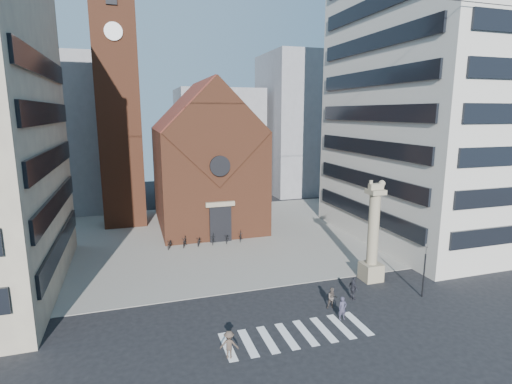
% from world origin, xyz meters
% --- Properties ---
extents(ground, '(120.00, 120.00, 0.00)m').
position_xyz_m(ground, '(0.00, 0.00, 0.00)').
color(ground, black).
rests_on(ground, ground).
extents(piazza, '(46.00, 30.00, 0.05)m').
position_xyz_m(piazza, '(0.00, 19.00, 0.03)').
color(piazza, gray).
rests_on(piazza, ground).
extents(zebra_crossing, '(10.20, 3.20, 0.01)m').
position_xyz_m(zebra_crossing, '(0.55, -3.00, 0.01)').
color(zebra_crossing, white).
rests_on(zebra_crossing, ground).
extents(church, '(12.00, 16.65, 18.00)m').
position_xyz_m(church, '(0.00, 25.04, 7.98)').
color(church, brown).
rests_on(church, ground).
extents(campanile, '(5.50, 5.50, 31.20)m').
position_xyz_m(campanile, '(-10.00, 28.00, 15.74)').
color(campanile, brown).
rests_on(campanile, ground).
extents(building_right, '(18.00, 22.00, 32.00)m').
position_xyz_m(building_right, '(24.00, 12.00, 16.00)').
color(building_right, '#B9B2A7').
rests_on(building_right, ground).
extents(bg_block_left, '(16.00, 14.00, 22.00)m').
position_xyz_m(bg_block_left, '(-20.00, 40.00, 11.00)').
color(bg_block_left, gray).
rests_on(bg_block_left, ground).
extents(bg_block_mid, '(14.00, 12.00, 18.00)m').
position_xyz_m(bg_block_mid, '(6.00, 45.00, 9.00)').
color(bg_block_mid, gray).
rests_on(bg_block_mid, ground).
extents(bg_block_right, '(16.00, 14.00, 24.00)m').
position_xyz_m(bg_block_right, '(22.00, 42.00, 12.00)').
color(bg_block_right, gray).
rests_on(bg_block_right, ground).
extents(lion_column, '(1.63, 1.60, 8.68)m').
position_xyz_m(lion_column, '(10.01, 3.00, 3.46)').
color(lion_column, gray).
rests_on(lion_column, ground).
extents(traffic_light, '(0.13, 0.16, 4.30)m').
position_xyz_m(traffic_light, '(12.00, -1.00, 2.29)').
color(traffic_light, black).
rests_on(traffic_light, ground).
extents(pedestrian_0, '(0.61, 0.41, 1.65)m').
position_xyz_m(pedestrian_0, '(4.35, -2.18, 0.82)').
color(pedestrian_0, '#353246').
rests_on(pedestrian_0, ground).
extents(pedestrian_1, '(0.87, 0.73, 1.60)m').
position_xyz_m(pedestrian_1, '(4.43, -0.55, 0.80)').
color(pedestrian_1, '#4D443E').
rests_on(pedestrian_1, ground).
extents(pedestrian_2, '(0.54, 1.06, 1.74)m').
position_xyz_m(pedestrian_2, '(6.64, 0.24, 0.87)').
color(pedestrian_2, '#25252C').
rests_on(pedestrian_2, ground).
extents(pedestrian_3, '(1.22, 0.93, 1.67)m').
position_xyz_m(pedestrian_3, '(-4.16, -4.10, 0.84)').
color(pedestrian_3, '#42352C').
rests_on(pedestrian_3, ground).
extents(scooter_0, '(1.18, 1.98, 0.98)m').
position_xyz_m(scooter_0, '(-5.57, 16.36, 0.54)').
color(scooter_0, black).
rests_on(scooter_0, piazza).
extents(scooter_1, '(1.03, 1.88, 1.09)m').
position_xyz_m(scooter_1, '(-4.02, 16.36, 0.59)').
color(scooter_1, black).
rests_on(scooter_1, piazza).
extents(scooter_2, '(1.18, 1.98, 0.98)m').
position_xyz_m(scooter_2, '(-2.48, 16.36, 0.54)').
color(scooter_2, black).
rests_on(scooter_2, piazza).
extents(scooter_3, '(1.03, 1.88, 1.09)m').
position_xyz_m(scooter_3, '(-0.94, 16.36, 0.59)').
color(scooter_3, black).
rests_on(scooter_3, piazza).
extents(scooter_4, '(1.18, 1.98, 0.98)m').
position_xyz_m(scooter_4, '(0.60, 16.36, 0.54)').
color(scooter_4, black).
rests_on(scooter_4, piazza).
extents(scooter_5, '(1.03, 1.88, 1.09)m').
position_xyz_m(scooter_5, '(2.15, 16.36, 0.59)').
color(scooter_5, black).
rests_on(scooter_5, piazza).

